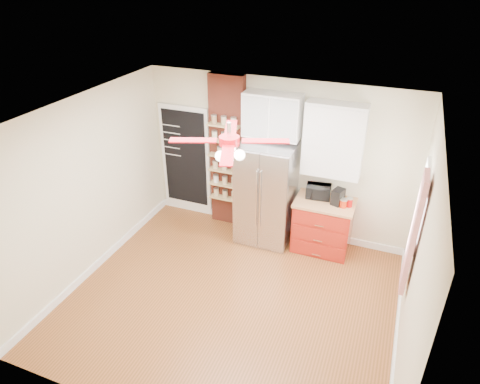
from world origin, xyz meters
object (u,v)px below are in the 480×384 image
at_px(coffee_maker, 338,197).
at_px(canister_left, 343,203).
at_px(red_cabinet, 323,225).
at_px(ceiling_fan, 229,141).
at_px(pantry_jar_oats, 220,151).
at_px(toaster_oven, 318,191).
at_px(fridge, 266,194).

xyz_separation_m(coffee_maker, canister_left, (0.10, -0.06, -0.06)).
xyz_separation_m(red_cabinet, ceiling_fan, (-0.92, -1.68, 1.97)).
distance_m(ceiling_fan, pantry_jar_oats, 2.21).
bearing_deg(red_cabinet, coffee_maker, 0.80).
relative_size(red_cabinet, pantry_jar_oats, 6.59).
relative_size(coffee_maker, pantry_jar_oats, 1.78).
height_order(toaster_oven, coffee_maker, coffee_maker).
bearing_deg(coffee_maker, ceiling_fan, -105.04).
distance_m(red_cabinet, canister_left, 0.59).
height_order(ceiling_fan, pantry_jar_oats, ceiling_fan).
relative_size(toaster_oven, coffee_maker, 1.51).
relative_size(coffee_maker, canister_left, 2.05).
xyz_separation_m(fridge, canister_left, (1.26, -0.01, 0.09)).
xyz_separation_m(toaster_oven, canister_left, (0.43, -0.16, -0.04)).
relative_size(toaster_oven, canister_left, 3.10).
height_order(fridge, pantry_jar_oats, fridge).
bearing_deg(toaster_oven, pantry_jar_oats, 172.93).
distance_m(fridge, pantry_jar_oats, 1.04).
height_order(fridge, toaster_oven, fridge).
relative_size(fridge, ceiling_fan, 1.25).
height_order(toaster_oven, pantry_jar_oats, pantry_jar_oats).
xyz_separation_m(red_cabinet, pantry_jar_oats, (-1.84, 0.08, 0.99)).
distance_m(ceiling_fan, toaster_oven, 2.40).
height_order(ceiling_fan, canister_left, ceiling_fan).
relative_size(ceiling_fan, pantry_jar_oats, 9.82).
xyz_separation_m(ceiling_fan, coffee_maker, (1.11, 1.68, -1.40)).
relative_size(fridge, coffee_maker, 6.89).
xyz_separation_m(ceiling_fan, canister_left, (1.21, 1.62, -1.46)).
bearing_deg(toaster_oven, ceiling_fan, -121.34).
relative_size(canister_left, pantry_jar_oats, 0.87).
relative_size(fridge, toaster_oven, 4.56).
bearing_deg(canister_left, ceiling_fan, -126.70).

